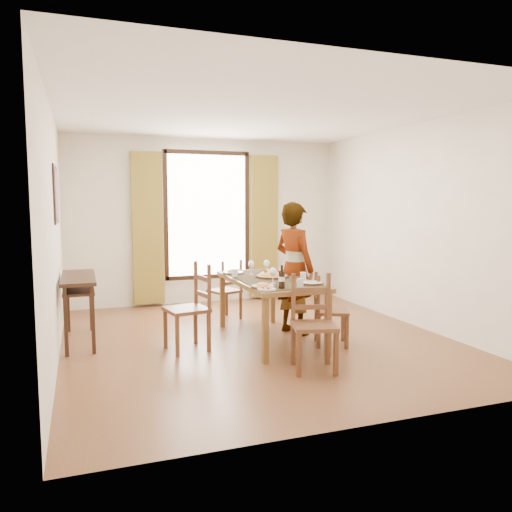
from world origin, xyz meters
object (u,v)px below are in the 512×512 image
object	(u,v)px
dining_table	(270,284)
console_table	(78,286)
pasta_platter	(272,273)
man	(294,268)

from	to	relation	value
dining_table	console_table	bearing A→B (deg)	162.72
console_table	dining_table	world-z (taller)	console_table
console_table	pasta_platter	distance (m)	2.30
dining_table	pasta_platter	size ratio (longest dim) A/B	4.41
console_table	dining_table	bearing A→B (deg)	-17.28
man	pasta_platter	distance (m)	0.39
console_table	pasta_platter	xyz separation A→B (m)	(2.22, -0.59, 0.12)
console_table	dining_table	distance (m)	2.27
man	console_table	bearing A→B (deg)	58.65
man	pasta_platter	xyz separation A→B (m)	(-0.36, -0.14, -0.03)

